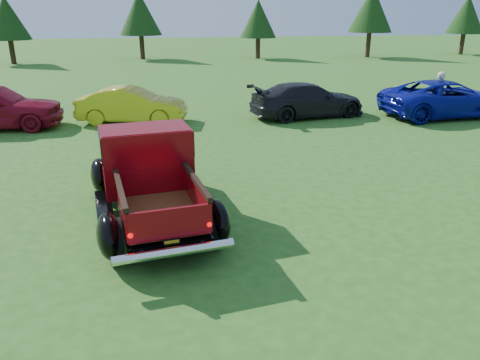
{
  "coord_description": "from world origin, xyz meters",
  "views": [
    {
      "loc": [
        -1.73,
        -7.46,
        3.73
      ],
      "look_at": [
        -0.44,
        0.2,
        0.88
      ],
      "focal_mm": 35.0,
      "sensor_mm": 36.0,
      "label": 1
    }
  ],
  "objects": [
    {
      "name": "ground",
      "position": [
        0.0,
        0.0,
        0.0
      ],
      "size": [
        120.0,
        120.0,
        0.0
      ],
      "primitive_type": "plane",
      "color": "#295B1A",
      "rests_on": "ground"
    },
    {
      "name": "tree_west",
      "position": [
        -12.0,
        29.0,
        3.11
      ],
      "size": [
        2.94,
        2.94,
        4.6
      ],
      "color": "#332114",
      "rests_on": "ground"
    },
    {
      "name": "tree_mid_left",
      "position": [
        -3.0,
        31.0,
        3.38
      ],
      "size": [
        3.2,
        3.2,
        5.0
      ],
      "color": "#332114",
      "rests_on": "ground"
    },
    {
      "name": "tree_mid_right",
      "position": [
        6.0,
        30.0,
        2.97
      ],
      "size": [
        2.82,
        2.82,
        4.4
      ],
      "color": "#332114",
      "rests_on": "ground"
    },
    {
      "name": "tree_east",
      "position": [
        15.0,
        29.5,
        3.66
      ],
      "size": [
        3.46,
        3.46,
        5.4
      ],
      "color": "#332114",
      "rests_on": "ground"
    },
    {
      "name": "tree_far_east",
      "position": [
        24.0,
        30.5,
        3.25
      ],
      "size": [
        3.07,
        3.07,
        4.8
      ],
      "color": "#332114",
      "rests_on": "ground"
    },
    {
      "name": "pickup_truck",
      "position": [
        -2.07,
        1.1,
        0.8
      ],
      "size": [
        2.7,
        4.74,
        1.68
      ],
      "rotation": [
        0.0,
        0.0,
        0.15
      ],
      "color": "black",
      "rests_on": "ground"
    },
    {
      "name": "show_car_yellow",
      "position": [
        -2.75,
        8.89,
        0.6
      ],
      "size": [
        3.84,
        1.94,
        1.21
      ],
      "primitive_type": "imported",
      "rotation": [
        0.0,
        0.0,
        1.38
      ],
      "color": "gold",
      "rests_on": "ground"
    },
    {
      "name": "show_car_grey",
      "position": [
        3.5,
        8.83,
        0.61
      ],
      "size": [
        4.46,
        2.44,
        1.22
      ],
      "primitive_type": "imported",
      "rotation": [
        0.0,
        0.0,
        1.75
      ],
      "color": "black",
      "rests_on": "ground"
    },
    {
      "name": "show_car_blue",
      "position": [
        8.46,
        8.01,
        0.66
      ],
      "size": [
        4.87,
        2.53,
        1.31
      ],
      "primitive_type": "imported",
      "rotation": [
        0.0,
        0.0,
        1.65
      ],
      "color": "#0D1291",
      "rests_on": "ground"
    },
    {
      "name": "spectator",
      "position": [
        8.2,
        8.15,
        0.8
      ],
      "size": [
        0.66,
        0.52,
        1.61
      ],
      "primitive_type": "imported",
      "rotation": [
        0.0,
        0.0,
        3.39
      ],
      "color": "beige",
      "rests_on": "ground"
    }
  ]
}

